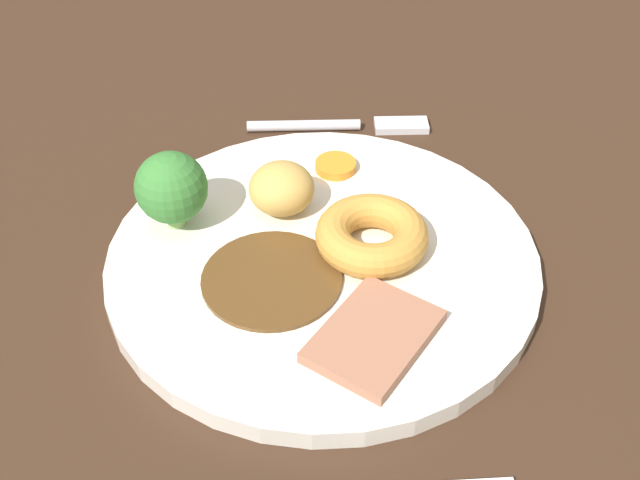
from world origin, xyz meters
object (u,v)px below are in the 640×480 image
broccoli_floret (169,188)px  yorkshire_pudding (369,235)px  meat_slice_main (371,336)px  carrot_coin_front (333,166)px  fork (342,125)px  dinner_plate (320,259)px  roast_potato_left (279,188)px

broccoli_floret → yorkshire_pudding: bearing=81.6°
meat_slice_main → yorkshire_pudding: size_ratio=1.04×
yorkshire_pudding → carrot_coin_front: (-8.86, -2.62, -0.84)cm
fork → meat_slice_main: bearing=-89.1°
yorkshire_pudding → broccoli_floret: size_ratio=1.33×
dinner_plate → carrot_coin_front: 9.38cm
dinner_plate → roast_potato_left: size_ratio=6.24×
roast_potato_left → fork: bearing=161.6°
dinner_plate → meat_slice_main: 8.48cm
meat_slice_main → carrot_coin_front: meat_slice_main is taller
dinner_plate → meat_slice_main: meat_slice_main is taller
yorkshire_pudding → roast_potato_left: bearing=-122.6°
fork → dinner_plate: bearing=-98.0°
carrot_coin_front → dinner_plate: bearing=-3.8°
dinner_plate → meat_slice_main: (7.72, 3.32, 1.10)cm
yorkshire_pudding → carrot_coin_front: bearing=-163.5°
yorkshire_pudding → broccoli_floret: broccoli_floret is taller
carrot_coin_front → fork: size_ratio=0.20×
yorkshire_pudding → broccoli_floret: 13.75cm
fork → carrot_coin_front: bearing=-98.1°
meat_slice_main → roast_potato_left: (-12.17, -6.36, 1.38)cm
yorkshire_pudding → fork: (-16.56, -2.09, -2.18)cm
broccoli_floret → fork: 18.93cm
broccoli_floret → fork: (-14.57, 11.37, -4.13)cm
yorkshire_pudding → carrot_coin_front: 9.28cm
broccoli_floret → dinner_plate: bearing=76.6°
yorkshire_pudding → roast_potato_left: roast_potato_left is taller
dinner_plate → carrot_coin_front: carrot_coin_front is taller
dinner_plate → fork: size_ratio=1.88×
dinner_plate → broccoli_floret: size_ratio=5.11×
meat_slice_main → fork: meat_slice_main is taller
carrot_coin_front → fork: 7.84cm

